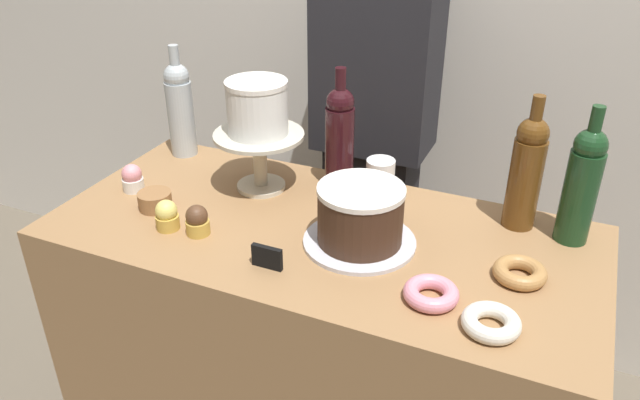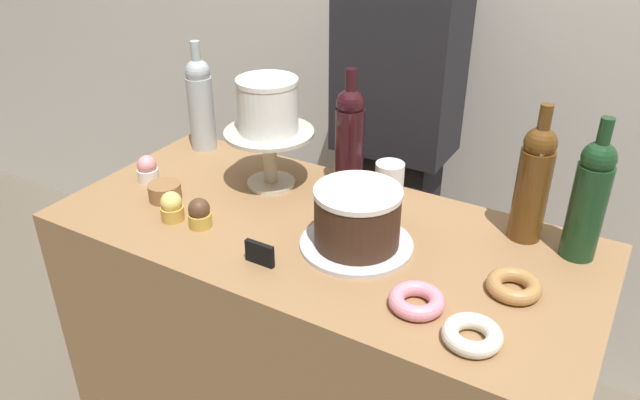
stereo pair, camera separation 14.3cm
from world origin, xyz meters
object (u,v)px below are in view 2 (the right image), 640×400
at_px(cupcake_chocolate, 200,214).
at_px(price_sign_chalkboard, 260,254).
at_px(wine_bottle_green, 589,198).
at_px(cupcake_strawberry, 147,169).
at_px(white_layer_cake, 268,105).
at_px(donut_maple, 514,286).
at_px(wine_bottle_dark_red, 350,137).
at_px(donut_sugar, 472,335).
at_px(donut_pink, 417,301).
at_px(chocolate_round_cake, 357,217).
at_px(wine_bottle_clear, 201,102).
at_px(cookie_stack, 165,192).
at_px(barista_figure, 394,152).
at_px(cupcake_lemon, 172,207).
at_px(wine_bottle_amber, 533,182).
at_px(coffee_cup_ceramic, 389,178).
at_px(cake_stand_pedestal, 270,149).

height_order(cupcake_chocolate, price_sign_chalkboard, cupcake_chocolate).
relative_size(wine_bottle_green, cupcake_strawberry, 4.38).
relative_size(wine_bottle_green, cupcake_chocolate, 4.38).
height_order(white_layer_cake, donut_maple, white_layer_cake).
relative_size(white_layer_cake, wine_bottle_dark_red, 0.48).
distance_m(donut_sugar, price_sign_chalkboard, 0.48).
height_order(donut_pink, donut_maple, same).
xyz_separation_m(chocolate_round_cake, wine_bottle_clear, (-0.65, 0.25, 0.07)).
relative_size(cookie_stack, price_sign_chalkboard, 1.20).
height_order(donut_maple, price_sign_chalkboard, price_sign_chalkboard).
distance_m(cupcake_chocolate, barista_figure, 0.76).
distance_m(wine_bottle_green, donut_pink, 0.44).
bearing_deg(cupcake_lemon, wine_bottle_amber, 24.98).
xyz_separation_m(wine_bottle_dark_red, donut_sugar, (0.48, -0.42, -0.13)).
relative_size(cupcake_strawberry, coffee_cup_ceramic, 0.87).
relative_size(cupcake_strawberry, price_sign_chalkboard, 1.06).
relative_size(white_layer_cake, price_sign_chalkboard, 2.25).
bearing_deg(cupcake_lemon, price_sign_chalkboard, -9.18).
distance_m(white_layer_cake, chocolate_round_cake, 0.40).
height_order(cake_stand_pedestal, chocolate_round_cake, cake_stand_pedestal).
bearing_deg(donut_maple, cupcake_lemon, -170.79).
relative_size(cupcake_strawberry, cookie_stack, 0.88).
bearing_deg(cake_stand_pedestal, chocolate_round_cake, -24.15).
height_order(cupcake_lemon, donut_sugar, cupcake_lemon).
distance_m(donut_maple, cookie_stack, 0.88).
distance_m(cake_stand_pedestal, barista_figure, 0.52).
bearing_deg(price_sign_chalkboard, wine_bottle_amber, 40.65).
distance_m(wine_bottle_clear, cupcake_lemon, 0.44).
height_order(wine_bottle_clear, cupcake_strawberry, wine_bottle_clear).
distance_m(chocolate_round_cake, barista_figure, 0.66).
bearing_deg(wine_bottle_green, coffee_cup_ceramic, 173.50).
bearing_deg(price_sign_chalkboard, wine_bottle_green, 33.12).
distance_m(chocolate_round_cake, price_sign_chalkboard, 0.23).
relative_size(wine_bottle_amber, coffee_cup_ceramic, 3.83).
relative_size(wine_bottle_dark_red, cookie_stack, 3.87).
bearing_deg(wine_bottle_amber, wine_bottle_green, -8.11).
relative_size(cupcake_chocolate, barista_figure, 0.05).
distance_m(cake_stand_pedestal, chocolate_round_cake, 0.37).
height_order(cupcake_chocolate, donut_sugar, cupcake_chocolate).
xyz_separation_m(donut_pink, coffee_cup_ceramic, (-0.25, 0.41, 0.03)).
bearing_deg(wine_bottle_amber, donut_pink, -107.36).
xyz_separation_m(cake_stand_pedestal, cupcake_chocolate, (-0.03, -0.26, -0.07)).
relative_size(white_layer_cake, barista_figure, 0.10).
bearing_deg(donut_maple, wine_bottle_dark_red, 154.76).
xyz_separation_m(white_layer_cake, donut_sugar, (0.67, -0.33, -0.21)).
bearing_deg(donut_pink, price_sign_chalkboard, -174.82).
bearing_deg(wine_bottle_dark_red, wine_bottle_green, -3.03).
bearing_deg(donut_pink, barista_figure, 117.09).
height_order(donut_maple, barista_figure, barista_figure).
distance_m(chocolate_round_cake, cupcake_strawberry, 0.64).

